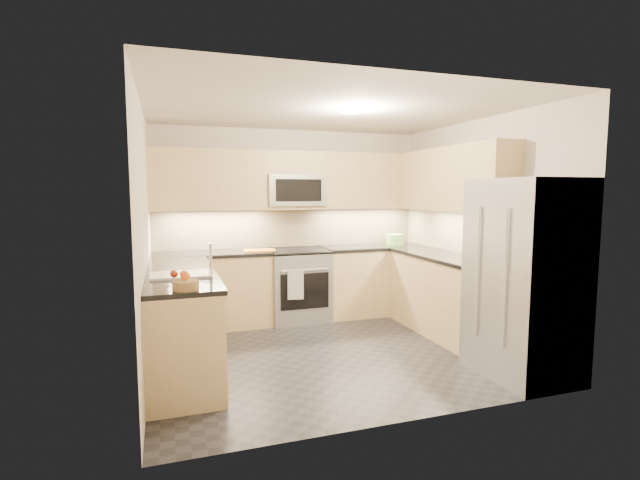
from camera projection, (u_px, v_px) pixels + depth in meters
The scene contains 36 objects.
floor at pixel (330, 351), 4.91m from camera, with size 3.60×3.20×0.00m, color #232329.
ceiling at pixel (331, 110), 4.65m from camera, with size 3.60×3.20×0.02m, color beige.
wall_back at pixel (291, 224), 6.29m from camera, with size 3.60×0.02×2.50m, color beige.
wall_front at pixel (407, 253), 3.27m from camera, with size 3.60×0.02×2.50m, color beige.
wall_left at pixel (145, 239), 4.21m from camera, with size 0.02×3.20×2.50m, color beige.
wall_right at pixel (477, 229), 5.34m from camera, with size 0.02×3.20×2.50m, color beige.
base_cab_back_left at pixel (213, 291), 5.74m from camera, with size 1.42×0.60×0.90m, color #D4B980.
base_cab_back_right at pixel (373, 281), 6.43m from camera, with size 1.42×0.60×0.90m, color #D4B980.
base_cab_right at pixel (446, 296), 5.47m from camera, with size 0.60×1.70×0.90m, color #D4B980.
base_cab_peninsula at pixel (182, 322), 4.39m from camera, with size 0.60×2.00×0.90m, color #D4B980.
countertop_back_left at pixel (212, 254), 5.69m from camera, with size 1.42×0.63×0.04m, color black.
countertop_back_right at pixel (373, 247), 6.38m from camera, with size 1.42×0.63×0.04m, color black.
countertop_right at pixel (447, 257), 5.42m from camera, with size 0.63×1.70×0.04m, color black.
countertop_peninsula at pixel (180, 273), 4.34m from camera, with size 0.63×2.00×0.04m, color black.
upper_cab_back at pixel (294, 181), 6.06m from camera, with size 3.60×0.35×0.75m, color #D4B980.
upper_cab_right at pixel (452, 180), 5.49m from camera, with size 0.35×1.95×0.75m, color #D4B980.
backsplash_back at pixel (291, 228), 6.29m from camera, with size 3.60×0.01×0.51m, color #C7B590.
backsplash_right at pixel (454, 231), 5.77m from camera, with size 0.01×2.30×0.51m, color #C7B590.
gas_range at pixel (298, 286), 6.06m from camera, with size 0.76×0.65×0.91m, color #919498.
range_cooktop at pixel (298, 251), 6.01m from camera, with size 0.76×0.65×0.03m, color black.
oven_door_glass at pixel (305, 291), 5.75m from camera, with size 0.62×0.02×0.45m, color black.
oven_handle at pixel (305, 270), 5.70m from camera, with size 0.02×0.02×0.60m, color #B2B5BA.
microwave at pixel (295, 190), 6.05m from camera, with size 0.76×0.40×0.40m, color #979B9E.
microwave_door at pixel (299, 190), 5.86m from camera, with size 0.60×0.01×0.28m, color black.
refrigerator at pixel (524, 279), 4.18m from camera, with size 0.70×0.90×1.80m, color #A1A4A9.
fridge_handle_left at pixel (505, 279), 3.89m from camera, with size 0.02×0.02×1.20m, color #B2B5BA.
fridge_handle_right at pixel (477, 272), 4.23m from camera, with size 0.02×0.02×1.20m, color #B2B5BA.
sink_basin at pixel (181, 282), 4.11m from camera, with size 0.52×0.38×0.16m, color white.
faucet at pixel (211, 259), 4.17m from camera, with size 0.03×0.03×0.28m, color silver.
utensil_bowl at pixel (395, 239), 6.52m from camera, with size 0.25×0.25×0.14m, color #6AAF4B.
cutting_board at pixel (259, 250), 5.83m from camera, with size 0.39×0.27×0.01m, color orange.
fruit_basket at pixel (186, 285), 3.51m from camera, with size 0.20×0.20×0.07m, color olive.
fruit_apple at pixel (174, 274), 3.56m from camera, with size 0.06×0.06×0.06m, color #9E2912.
fruit_pear at pixel (184, 274), 3.54m from camera, with size 0.06×0.06×0.06m, color #57A044.
dish_towel_check at pixel (296, 285), 5.66m from camera, with size 0.20×0.02×0.37m, color silver.
fruit_orange at pixel (185, 275), 3.50m from camera, with size 0.07×0.07×0.07m, color #FB5D1B.
Camera 1 is at (-1.61, -4.48, 1.68)m, focal length 26.00 mm.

